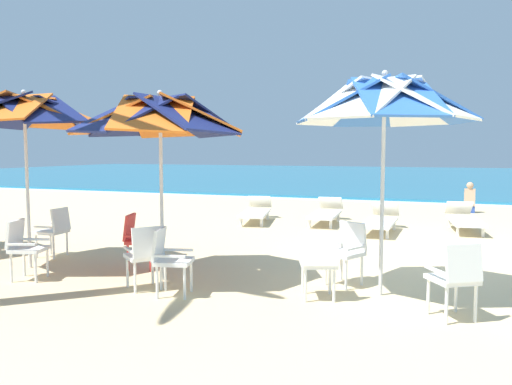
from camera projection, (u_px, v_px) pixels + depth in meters
name	position (u px, v px, depth m)	size (l,w,h in m)	color
ground_plane	(429.00, 255.00, 8.85)	(80.00, 80.00, 0.00)	beige
sea	(438.00, 176.00, 34.48)	(80.00, 36.00, 0.10)	teal
surf_foam	(435.00, 203.00, 17.39)	(80.00, 0.70, 0.01)	white
beach_umbrella_0	(384.00, 103.00, 6.19)	(2.28, 2.28, 2.85)	silver
plastic_chair_0	(347.00, 249.00, 6.88)	(0.60, 0.61, 0.87)	white
plastic_chair_1	(456.00, 276.00, 5.41)	(0.61, 0.63, 0.87)	white
plastic_chair_2	(319.00, 260.00, 6.16)	(0.56, 0.59, 0.87)	white
beach_umbrella_1	(160.00, 118.00, 6.99)	(2.51, 2.51, 2.70)	silver
plastic_chair_3	(169.00, 257.00, 6.37)	(0.56, 0.54, 0.87)	white
plastic_chair_4	(145.00, 253.00, 6.61)	(0.63, 0.63, 0.87)	white
plastic_chair_5	(138.00, 238.00, 7.79)	(0.57, 0.55, 0.87)	red
beach_umbrella_2	(24.00, 112.00, 7.70)	(2.46, 2.46, 2.79)	silver
plastic_chair_6	(55.00, 229.00, 8.66)	(0.49, 0.46, 0.87)	white
plastic_chair_7	(24.00, 245.00, 7.14)	(0.57, 0.55, 0.87)	white
sun_lounger_0	(464.00, 219.00, 11.53)	(0.86, 2.20, 0.62)	white
sun_lounger_1	(380.00, 220.00, 11.29)	(0.68, 2.16, 0.62)	white
sun_lounger_2	(326.00, 212.00, 12.67)	(0.74, 2.17, 0.62)	white
sun_lounger_3	(256.00, 211.00, 12.97)	(1.07, 2.23, 0.62)	white
beachgoer_seated	(469.00, 203.00, 14.96)	(0.30, 0.93, 0.92)	#2D4CA5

